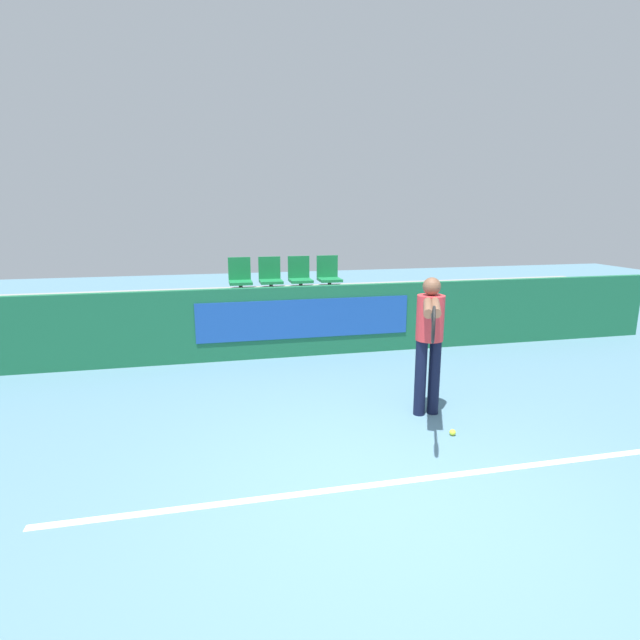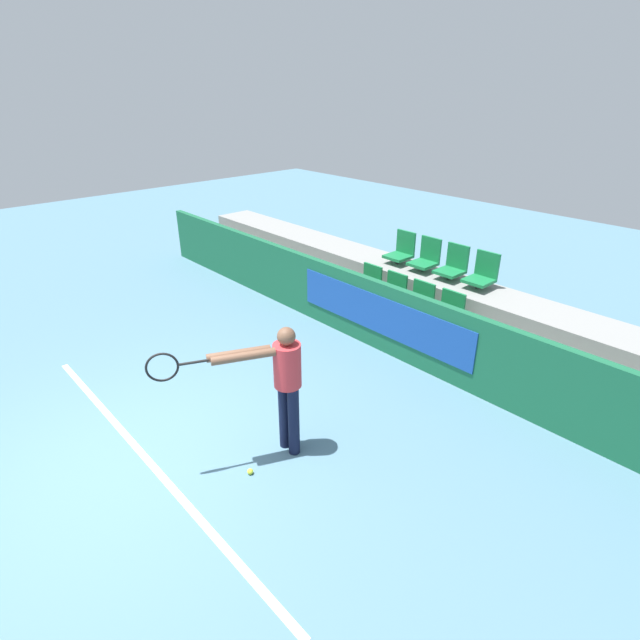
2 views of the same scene
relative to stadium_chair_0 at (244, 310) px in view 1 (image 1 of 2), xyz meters
The scene contains 15 objects.
ground_plane 4.87m from the stadium_chair_0, 80.17° to the right, with size 30.00×30.00×0.00m, color slate.
court_baseline 4.68m from the stadium_chair_0, 79.76° to the right, with size 5.57×0.08×0.01m.
barrier_wall 1.05m from the stadium_chair_0, 37.84° to the right, with size 12.69×0.14×1.12m.
bleacher_tier_front 0.94m from the stadium_chair_0, ahead, with size 12.29×0.87×0.44m.
bleacher_tier_middle 1.13m from the stadium_chair_0, 42.04° to the left, with size 12.29×0.87×0.87m.
stadium_chair_0 is the anchor object (origin of this frame).
stadium_chair_1 0.55m from the stadium_chair_0, ahead, with size 0.40×0.43×0.57m.
stadium_chair_2 1.10m from the stadium_chair_0, ahead, with size 0.40×0.43×0.57m.
stadium_chair_3 1.65m from the stadium_chair_0, ahead, with size 0.40×0.43×0.57m.
stadium_chair_4 0.97m from the stadium_chair_0, 90.00° to the left, with size 0.40×0.43×0.57m.
stadium_chair_5 1.12m from the stadium_chair_0, 57.69° to the left, with size 0.40×0.43×0.57m.
stadium_chair_6 1.47m from the stadium_chair_0, 38.33° to the left, with size 0.40×0.43×0.57m.
stadium_chair_7 1.91m from the stadium_chair_0, 27.79° to the left, with size 0.40×0.43×0.57m.
tennis_player 3.78m from the stadium_chair_0, 62.13° to the right, with size 0.74×1.45×1.57m.
tennis_ball 4.29m from the stadium_chair_0, 64.48° to the right, with size 0.07×0.07×0.07m.
Camera 1 is at (-1.38, -3.44, 2.29)m, focal length 28.00 mm.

